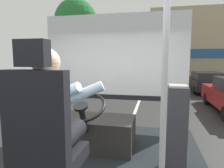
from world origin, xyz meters
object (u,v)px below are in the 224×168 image
Objects in this scene: bus_driver at (52,114)px; parked_car_white at (184,71)px; driver_seat at (45,142)px; steering_console at (92,131)px; handrail_pole at (165,66)px; parked_car_black at (207,82)px; fare_box at (176,128)px; parked_car_green at (196,74)px.

parked_car_white is (4.06, 22.14, -0.86)m from bus_driver.
driver_seat reaches higher than parked_car_white.
driver_seat is 1.19× the size of steering_console.
steering_console reaches higher than parked_car_white.
parked_car_black is at bearing 75.31° from handrail_pole.
handrail_pole is at bearing -104.69° from parked_car_black.
parked_car_green is at bearing 78.64° from fare_box.
fare_box is at bearing -101.36° from parked_car_green.
parked_car_green is at bearing 86.00° from parked_car_black.
handrail_pole reaches higher than driver_seat.
handrail_pole is 1.01m from fare_box.
parked_car_black is (3.96, 10.76, -0.43)m from steering_console.
steering_console is 0.27× the size of parked_car_black.
parked_car_green is at bearing 75.90° from driver_seat.
fare_box is 11.48m from parked_car_black.
parked_car_black is at bearing 71.44° from bus_driver.
fare_box is 0.24× the size of parked_car_white.
parked_car_white is at bearing 79.10° from steering_console.
fare_box is 16.75m from parked_car_green.
parked_car_green is 1.03× the size of parked_car_white.
bus_driver is 17.69m from parked_car_green.
parked_car_black is (2.92, 11.08, -0.66)m from fare_box.
parked_car_black is at bearing 75.21° from fare_box.
handrail_pole is at bearing 7.16° from driver_seat.
handrail_pole reaches higher than bus_driver.
bus_driver reaches higher than parked_car_black.
bus_driver is at bearing -108.56° from parked_car_black.
parked_car_green is (4.33, 17.25, -0.71)m from driver_seat.
fare_box is 21.65m from parked_car_white.
steering_console is at bearing -105.07° from parked_car_green.
fare_box is at bearing -98.04° from parked_car_white.
fare_box is (1.04, -0.32, 0.23)m from steering_console.
parked_car_black is 5.35m from parked_car_green.
handrail_pole reaches higher than parked_car_black.
fare_box reaches higher than parked_car_black.
parked_car_green is (3.30, 16.41, -0.61)m from fare_box.
handrail_pole is (0.86, -0.01, 0.38)m from bus_driver.
driver_seat is 1.43× the size of fare_box.
bus_driver is 0.21× the size of parked_car_white.
driver_seat reaches higher than parked_car_green.
fare_box is at bearing -17.11° from steering_console.
driver_seat reaches higher than fare_box.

